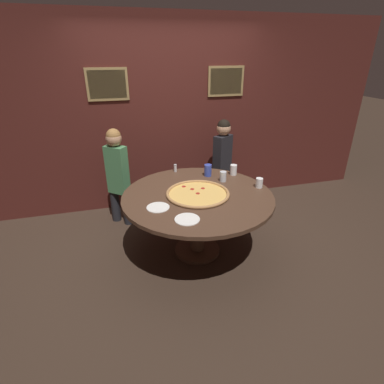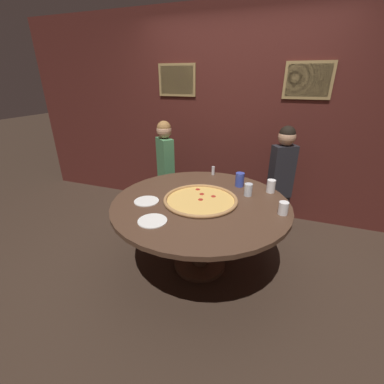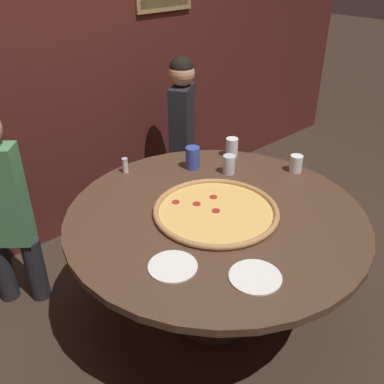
% 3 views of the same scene
% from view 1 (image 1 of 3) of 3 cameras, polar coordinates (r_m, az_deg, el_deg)
% --- Properties ---
extents(ground_plane, '(24.00, 24.00, 0.00)m').
position_cam_1_polar(ground_plane, '(3.59, 1.00, -11.17)').
color(ground_plane, '#38281E').
extents(back_wall, '(6.40, 0.08, 2.60)m').
position_cam_1_polar(back_wall, '(4.34, -4.23, 14.23)').
color(back_wall, '#4C1E19').
rests_on(back_wall, ground_plane).
extents(dining_table, '(1.62, 1.62, 0.74)m').
position_cam_1_polar(dining_table, '(3.27, 1.08, -2.48)').
color(dining_table, '#4C3323').
rests_on(dining_table, ground_plane).
extents(giant_pizza, '(0.68, 0.68, 0.03)m').
position_cam_1_polar(giant_pizza, '(3.20, 1.10, -0.28)').
color(giant_pizza, '#EAB75B').
rests_on(giant_pizza, dining_table).
extents(drink_cup_near_left, '(0.08, 0.08, 0.13)m').
position_cam_1_polar(drink_cup_near_left, '(3.74, 7.90, 4.20)').
color(drink_cup_near_left, white).
rests_on(drink_cup_near_left, dining_table).
extents(drink_cup_far_left, '(0.08, 0.08, 0.11)m').
position_cam_1_polar(drink_cup_far_left, '(3.44, 12.64, 1.74)').
color(drink_cup_far_left, white).
rests_on(drink_cup_far_left, dining_table).
extents(drink_cup_beside_pizza, '(0.09, 0.09, 0.14)m').
position_cam_1_polar(drink_cup_beside_pizza, '(3.67, 3.04, 4.15)').
color(drink_cup_beside_pizza, '#384CB7').
rests_on(drink_cup_beside_pizza, dining_table).
extents(drink_cup_far_right, '(0.08, 0.08, 0.12)m').
position_cam_1_polar(drink_cup_far_right, '(3.54, 5.93, 2.97)').
color(drink_cup_far_right, silver).
rests_on(drink_cup_far_right, dining_table).
extents(white_plate_near_front, '(0.23, 0.23, 0.01)m').
position_cam_1_polar(white_plate_near_front, '(2.74, -0.92, -5.21)').
color(white_plate_near_front, white).
rests_on(white_plate_near_front, dining_table).
extents(white_plate_right_side, '(0.23, 0.23, 0.01)m').
position_cam_1_polar(white_plate_right_side, '(2.96, -6.49, -2.93)').
color(white_plate_right_side, white).
rests_on(white_plate_right_side, dining_table).
extents(condiment_shaker, '(0.04, 0.04, 0.10)m').
position_cam_1_polar(condiment_shaker, '(3.81, -3.20, 4.59)').
color(condiment_shaker, silver).
rests_on(condiment_shaker, dining_table).
extents(diner_side_left, '(0.32, 0.30, 1.29)m').
position_cam_1_polar(diner_side_left, '(3.95, -14.01, 3.74)').
color(diner_side_left, '#232328').
rests_on(diner_side_left, ground_plane).
extents(diner_far_right, '(0.34, 0.28, 1.30)m').
position_cam_1_polar(diner_far_right, '(4.31, 5.79, 6.26)').
color(diner_far_right, '#232328').
rests_on(diner_far_right, ground_plane).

